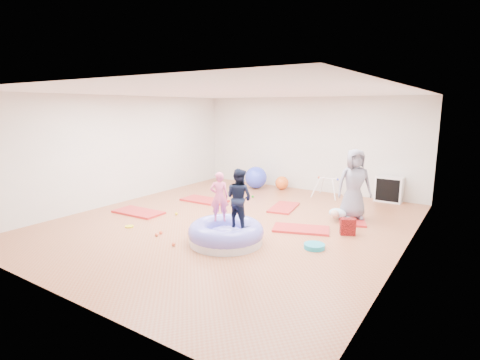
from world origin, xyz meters
The scene contains 19 objects.
room centered at (0.00, 0.00, 1.40)m, with size 7.01×8.01×2.81m.
gym_mat_front_left centered at (-2.29, -0.66, 0.03)m, with size 1.21×0.61×0.05m, color red.
gym_mat_mid_left centered at (-1.69, 1.12, 0.03)m, with size 1.24×0.62×0.05m, color red.
gym_mat_center_back centered at (0.43, 1.65, 0.02)m, with size 1.10×0.55×0.05m, color red.
gym_mat_right centered at (1.50, 0.32, 0.02)m, with size 1.14×0.57×0.05m, color red.
gym_mat_rear_right centered at (2.15, 1.62, 0.02)m, with size 1.11×0.55×0.05m, color red.
inflatable_cushion centered at (0.63, -1.13, 0.17)m, with size 1.42×1.42×0.45m.
child_pink centered at (0.40, -1.03, 0.89)m, with size 0.35×0.23×0.95m, color #E65988.
child_navy centered at (0.90, -1.11, 0.95)m, with size 0.52×0.41×1.07m, color black.
adult_caregiver centered at (2.16, 1.64, 0.82)m, with size 0.76×0.50×1.56m, color slate.
infant centered at (1.89, 1.38, 0.16)m, with size 0.39×0.40×0.23m.
ball_pit_balls centered at (0.12, 0.33, 0.04)m, with size 3.92×4.04×0.07m.
exercise_ball_blue centered at (-1.38, 3.30, 0.34)m, with size 0.68×0.68×0.68m, color blue.
exercise_ball_orange centered at (-0.62, 3.60, 0.21)m, with size 0.41×0.41×0.41m, color orange.
infant_play_gym centered at (0.93, 3.36, 0.38)m, with size 0.73×0.70×0.56m.
cube_shelf centered at (2.47, 3.79, 0.34)m, with size 0.69×0.34×0.69m.
balance_disc centered at (2.12, -0.49, 0.04)m, with size 0.38×0.38×0.08m, color teal.
backpack centered at (2.39, 0.57, 0.17)m, with size 0.29×0.18×0.33m, color #A60F10.
yellow_toy centered at (-1.63, -1.50, 0.01)m, with size 0.18×0.18×0.03m, color #D4C411.
Camera 1 is at (4.51, -6.55, 2.50)m, focal length 28.00 mm.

